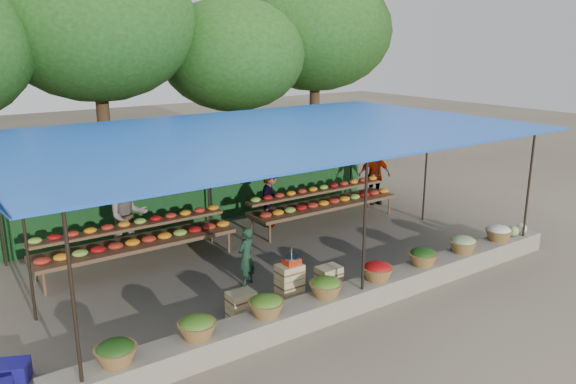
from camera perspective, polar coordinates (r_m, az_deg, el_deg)
ground at (r=12.30m, az=-1.70°, el=-6.82°), size 60.00×60.00×0.00m
stone_curb at (r=10.23m, az=6.93°, el=-10.47°), size 10.60×0.55×0.40m
stall_canopy at (r=11.61m, az=-1.96°, el=5.64°), size 10.80×6.60×2.82m
produce_baskets at (r=10.01m, az=6.57°, el=-8.75°), size 8.98×0.58×0.34m
netting_backdrop at (r=14.54m, az=-8.58°, el=1.66°), size 10.60×0.06×2.50m
tree_row at (r=17.03m, az=-12.09°, el=15.18°), size 16.51×5.50×7.12m
fruit_table_left at (r=12.20m, az=-15.15°, el=-4.51°), size 4.21×0.95×0.93m
fruit_table_right at (r=14.54m, az=3.62°, el=-0.82°), size 4.21×0.95×0.93m
crate_counter at (r=10.17m, az=0.03°, el=-9.81°), size 2.35×0.34×0.77m
weighing_scale at (r=10.00m, az=0.35°, el=-6.94°), size 0.29×0.29×0.31m
vendor_seated at (r=10.90m, az=-4.26°, el=-6.54°), size 0.50×0.43×1.16m
customer_left at (r=12.75m, az=-15.97°, el=-2.35°), size 0.93×0.76×1.79m
customer_mid at (r=14.16m, az=-1.79°, el=-0.55°), size 1.12×1.09×1.54m
customer_right at (r=16.37m, az=8.77°, el=1.68°), size 1.06×0.71×1.67m
blue_crate_back at (r=9.03m, az=-26.45°, el=-16.13°), size 0.62×0.55×0.31m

